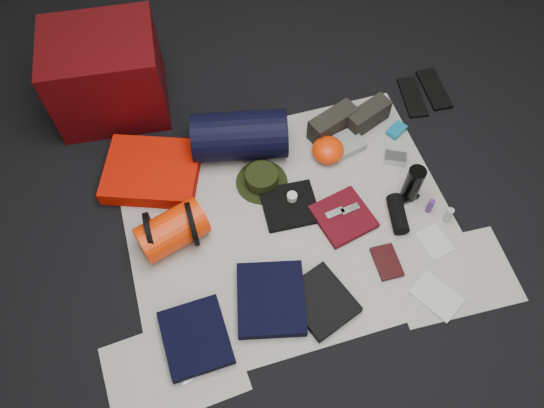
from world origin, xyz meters
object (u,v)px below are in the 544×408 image
object	(u,v)px
water_bottle	(413,184)
sleeping_pad	(152,171)
compact_camera	(395,158)
paperback_book	(387,262)
navy_duffel	(240,136)
stuff_sack	(172,230)
red_cabinet	(107,75)

from	to	relation	value
water_bottle	sleeping_pad	bearing A→B (deg)	158.21
compact_camera	paperback_book	xyz separation A→B (m)	(-0.27, -0.54, -0.01)
navy_duffel	water_bottle	world-z (taller)	navy_duffel
sleeping_pad	navy_duffel	xyz separation A→B (m)	(0.48, 0.03, 0.09)
sleeping_pad	navy_duffel	world-z (taller)	navy_duffel
stuff_sack	water_bottle	xyz separation A→B (m)	(1.20, -0.09, 0.02)
navy_duffel	stuff_sack	bearing A→B (deg)	-123.95
red_cabinet	paperback_book	bearing A→B (deg)	-45.33
red_cabinet	navy_duffel	size ratio (longest dim) A/B	1.18
red_cabinet	water_bottle	world-z (taller)	red_cabinet
sleeping_pad	compact_camera	xyz separation A→B (m)	(1.25, -0.27, -0.02)
navy_duffel	compact_camera	bearing A→B (deg)	-8.96
sleeping_pad	water_bottle	world-z (taller)	water_bottle
red_cabinet	sleeping_pad	bearing A→B (deg)	-72.51
red_cabinet	paperback_book	xyz separation A→B (m)	(1.09, -1.37, -0.22)
compact_camera	paperback_book	world-z (taller)	compact_camera
red_cabinet	water_bottle	size ratio (longest dim) A/B	2.63
sleeping_pad	paperback_book	distance (m)	1.27
sleeping_pad	compact_camera	distance (m)	1.28
stuff_sack	paperback_book	xyz separation A→B (m)	(0.95, -0.41, -0.08)
sleeping_pad	stuff_sack	distance (m)	0.41
water_bottle	compact_camera	distance (m)	0.24
red_cabinet	sleeping_pad	xyz separation A→B (m)	(0.11, -0.55, -0.19)
red_cabinet	compact_camera	world-z (taller)	red_cabinet
red_cabinet	compact_camera	distance (m)	1.61
red_cabinet	navy_duffel	xyz separation A→B (m)	(0.59, -0.52, -0.11)
stuff_sack	water_bottle	world-z (taller)	water_bottle
stuff_sack	paperback_book	distance (m)	1.04
navy_duffel	sleeping_pad	bearing A→B (deg)	-164.34
stuff_sack	navy_duffel	distance (m)	0.62
compact_camera	water_bottle	bearing A→B (deg)	-67.37
paperback_book	compact_camera	bearing A→B (deg)	65.14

